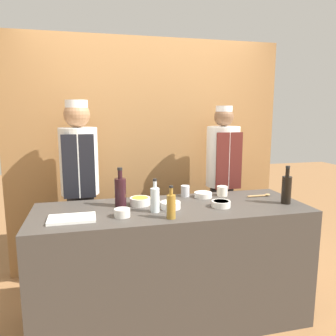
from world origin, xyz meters
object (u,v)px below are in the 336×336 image
object	(u,v)px
bottle_vinegar	(171,206)
cup_steel	(185,191)
sauce_bowl_white	(122,212)
cup_cream	(222,191)
chef_right	(222,184)
bottle_soy	(286,189)
sauce_bowl_red	(203,194)
sauce_bowl_yellow	(140,201)
cutting_board	(72,219)
sauce_bowl_purple	(170,205)
bottle_wine	(120,191)
wooden_spoon	(261,195)
bottle_clear	(155,199)
chef_left	(80,188)
sauce_bowl_green	(221,204)

from	to	relation	value
bottle_vinegar	cup_steel	bearing A→B (deg)	64.24
sauce_bowl_white	cup_cream	world-z (taller)	cup_cream
chef_right	bottle_soy	bearing A→B (deg)	-75.60
sauce_bowl_red	sauce_bowl_yellow	xyz separation A→B (m)	(-0.56, -0.10, 0.01)
cutting_board	chef_right	size ratio (longest dim) A/B	0.18
sauce_bowl_purple	sauce_bowl_yellow	xyz separation A→B (m)	(-0.21, 0.14, 0.00)
bottle_wine	sauce_bowl_red	bearing A→B (deg)	8.23
cup_steel	wooden_spoon	bearing A→B (deg)	-14.48
sauce_bowl_purple	bottle_vinegar	size ratio (longest dim) A/B	0.67
sauce_bowl_yellow	bottle_clear	size ratio (longest dim) A/B	0.64
bottle_wine	chef_left	world-z (taller)	chef_left
cup_steel	cutting_board	bearing A→B (deg)	-155.49
sauce_bowl_white	bottle_wine	world-z (taller)	bottle_wine
cup_cream	bottle_clear	bearing A→B (deg)	-153.95
sauce_bowl_green	cup_cream	size ratio (longest dim) A/B	1.56
cup_steel	bottle_vinegar	bearing A→B (deg)	-115.76
bottle_wine	bottle_soy	bearing A→B (deg)	-10.32
bottle_wine	wooden_spoon	xyz separation A→B (m)	(1.20, 0.01, -0.11)
sauce_bowl_purple	wooden_spoon	distance (m)	0.86
sauce_bowl_purple	bottle_soy	size ratio (longest dim) A/B	0.50
bottle_soy	chef_right	size ratio (longest dim) A/B	0.18
bottle_clear	bottle_wine	bearing A→B (deg)	138.03
bottle_soy	bottle_wine	xyz separation A→B (m)	(-1.29, 0.23, -0.00)
sauce_bowl_white	bottle_vinegar	distance (m)	0.35
sauce_bowl_purple	bottle_clear	xyz separation A→B (m)	(-0.13, -0.06, 0.07)
sauce_bowl_yellow	bottle_vinegar	xyz separation A→B (m)	(0.16, -0.38, 0.06)
sauce_bowl_yellow	cup_steel	xyz separation A→B (m)	(0.42, 0.17, 0.01)
sauce_bowl_red	chef_right	size ratio (longest dim) A/B	0.09
chef_left	wooden_spoon	bearing A→B (deg)	-20.25
sauce_bowl_red	chef_left	size ratio (longest dim) A/B	0.09
cup_steel	cup_cream	world-z (taller)	cup_steel
sauce_bowl_yellow	chef_right	world-z (taller)	chef_right
sauce_bowl_yellow	chef_right	bearing A→B (deg)	31.37
bottle_soy	chef_left	size ratio (longest dim) A/B	0.17
sauce_bowl_white	cup_steel	distance (m)	0.73
bottle_vinegar	bottle_soy	size ratio (longest dim) A/B	0.75
sauce_bowl_purple	chef_left	size ratio (longest dim) A/B	0.09
bottle_vinegar	bottle_wine	bearing A→B (deg)	129.14
wooden_spoon	bottle_vinegar	bearing A→B (deg)	-156.93
sauce_bowl_green	cup_steel	world-z (taller)	cup_steel
cup_cream	chef_right	xyz separation A→B (m)	(0.19, 0.45, -0.04)
cutting_board	cup_steel	xyz separation A→B (m)	(0.92, 0.42, 0.04)
sauce_bowl_red	chef_right	xyz separation A→B (m)	(0.37, 0.46, -0.02)
cutting_board	bottle_soy	bearing A→B (deg)	0.62
sauce_bowl_white	sauce_bowl_red	bearing A→B (deg)	26.59
bottle_vinegar	wooden_spoon	bearing A→B (deg)	23.07
sauce_bowl_green	cup_cream	bearing A→B (deg)	65.62
cutting_board	chef_left	xyz separation A→B (m)	(0.04, 0.82, 0.02)
sauce_bowl_green	bottle_vinegar	size ratio (longest dim) A/B	0.63
sauce_bowl_green	cup_cream	xyz separation A→B (m)	(0.15, 0.32, 0.02)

